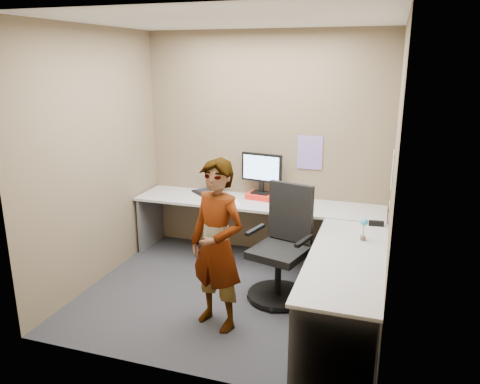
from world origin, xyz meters
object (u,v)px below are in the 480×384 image
(desk, at_px, (281,234))
(monitor, at_px, (262,170))
(person, at_px, (217,246))
(office_chair, at_px, (282,254))

(desk, relative_size, monitor, 5.81)
(desk, xyz_separation_m, monitor, (-0.43, 0.76, 0.49))
(desk, xyz_separation_m, person, (-0.37, -0.94, 0.19))
(office_chair, bearing_deg, monitor, 131.76)
(monitor, bearing_deg, office_chair, -54.61)
(person, bearing_deg, desk, 89.22)
(monitor, bearing_deg, desk, -51.21)
(monitor, bearing_deg, person, -78.82)
(desk, distance_m, office_chair, 0.28)
(desk, height_order, office_chair, office_chair)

